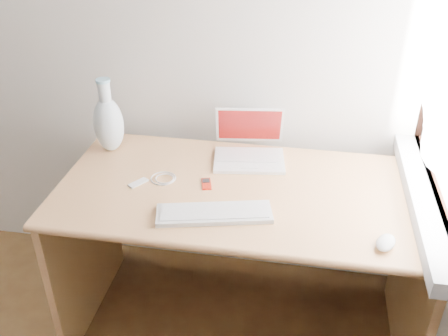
% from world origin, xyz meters
% --- Properties ---
extents(back_wall, '(3.50, 0.04, 2.60)m').
position_xyz_m(back_wall, '(0.00, 1.75, 1.30)').
color(back_wall, silver).
rests_on(back_wall, floor).
extents(desk, '(1.43, 0.72, 0.76)m').
position_xyz_m(desk, '(1.03, 1.39, 0.54)').
color(desk, tan).
rests_on(desk, floor).
extents(laptop, '(0.32, 0.28, 0.20)m').
position_xyz_m(laptop, '(1.03, 1.54, 0.80)').
color(laptop, white).
rests_on(laptop, desk).
extents(external_keyboard, '(0.43, 0.22, 0.02)m').
position_xyz_m(external_keyboard, '(0.95, 1.11, 0.77)').
color(external_keyboard, white).
rests_on(external_keyboard, desk).
extents(mouse, '(0.09, 0.11, 0.03)m').
position_xyz_m(mouse, '(1.54, 1.04, 0.77)').
color(mouse, white).
rests_on(mouse, desk).
extents(ipod, '(0.06, 0.09, 0.01)m').
position_xyz_m(ipod, '(0.89, 1.30, 0.76)').
color(ipod, '#AC1B0B').
rests_on(ipod, desk).
extents(cable_coil, '(0.12, 0.12, 0.01)m').
position_xyz_m(cable_coil, '(0.71, 1.31, 0.76)').
color(cable_coil, white).
rests_on(cable_coil, desk).
extents(remote, '(0.07, 0.08, 0.01)m').
position_xyz_m(remote, '(0.62, 1.26, 0.76)').
color(remote, white).
rests_on(remote, desk).
extents(vase, '(0.13, 0.13, 0.33)m').
position_xyz_m(vase, '(0.42, 1.51, 0.89)').
color(vase, white).
rests_on(vase, desk).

